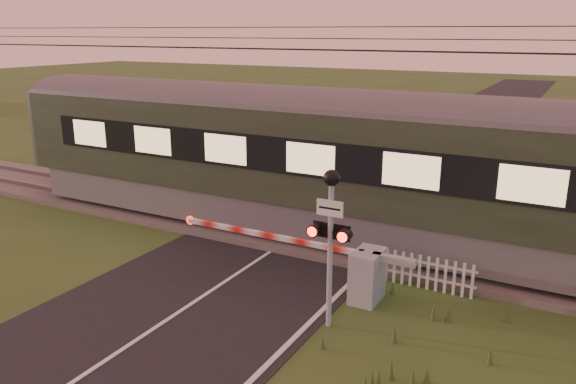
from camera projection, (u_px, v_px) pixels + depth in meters
The scene contains 7 objects.
ground at pixel (154, 329), 11.71m from camera, with size 160.00×160.00×0.00m, color #31491C.
road at pixel (147, 334), 11.51m from camera, with size 6.00×140.00×0.03m.
track_bed at pixel (298, 232), 17.18m from camera, with size 140.00×3.40×0.39m.
overhead_wires at pixel (299, 41), 15.62m from camera, with size 120.00×0.62×0.62m.
boom_gate at pixel (358, 271), 12.92m from camera, with size 6.27×0.93×1.24m.
crossing_signal at pixel (331, 221), 11.22m from camera, with size 0.86×0.35×3.40m.
picket_fence at pixel (424, 272), 13.46m from camera, with size 2.49×0.07×0.85m.
Camera 1 is at (7.46, -7.85, 6.00)m, focal length 35.00 mm.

